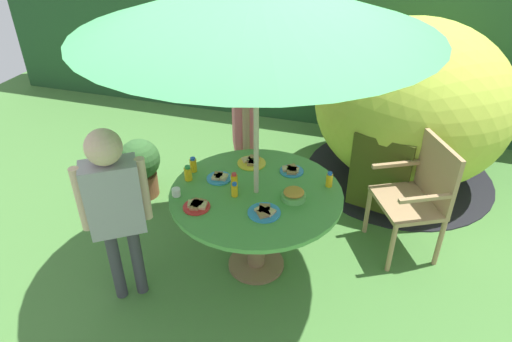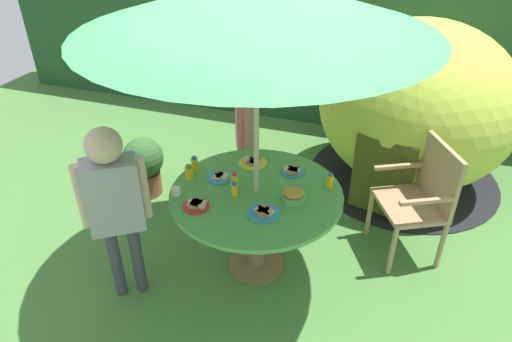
% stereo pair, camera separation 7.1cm
% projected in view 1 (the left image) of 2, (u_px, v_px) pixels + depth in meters
% --- Properties ---
extents(ground_plane, '(10.00, 10.00, 0.02)m').
position_uv_depth(ground_plane, '(256.00, 266.00, 3.73)').
color(ground_plane, '#477A38').
extents(hedge_backdrop, '(9.00, 0.70, 1.70)m').
position_uv_depth(hedge_backdrop, '(329.00, 51.00, 5.74)').
color(hedge_backdrop, '#234C28').
rests_on(hedge_backdrop, ground_plane).
extents(garden_table, '(1.27, 1.27, 0.73)m').
position_uv_depth(garden_table, '(256.00, 208.00, 3.42)').
color(garden_table, brown).
rests_on(garden_table, ground_plane).
extents(patio_umbrella, '(2.20, 2.20, 2.21)m').
position_uv_depth(patio_umbrella, '(256.00, 4.00, 2.63)').
color(patio_umbrella, '#B7AD8C').
rests_on(patio_umbrella, ground_plane).
extents(wooden_chair, '(0.64, 0.68, 0.98)m').
position_uv_depth(wooden_chair, '(420.00, 192.00, 3.63)').
color(wooden_chair, tan).
rests_on(wooden_chair, ground_plane).
extents(dome_tent, '(2.31, 2.31, 1.63)m').
position_uv_depth(dome_tent, '(411.00, 105.00, 4.45)').
color(dome_tent, '#B2C63F').
rests_on(dome_tent, ground_plane).
extents(potted_plant, '(0.39, 0.39, 0.60)m').
position_uv_depth(potted_plant, '(140.00, 166.00, 4.40)').
color(potted_plant, brown).
rests_on(potted_plant, ground_plane).
extents(child_in_pink_shirt, '(0.31, 0.41, 1.32)m').
position_uv_depth(child_in_pink_shirt, '(244.00, 123.00, 4.04)').
color(child_in_pink_shirt, navy).
rests_on(child_in_pink_shirt, ground_plane).
extents(child_in_grey_shirt, '(0.41, 0.37, 1.38)m').
position_uv_depth(child_in_grey_shirt, '(114.00, 198.00, 3.01)').
color(child_in_grey_shirt, '#3F3F47').
rests_on(child_in_grey_shirt, ground_plane).
extents(snack_bowl, '(0.17, 0.17, 0.08)m').
position_uv_depth(snack_bowl, '(294.00, 195.00, 3.24)').
color(snack_bowl, '#66B259').
rests_on(snack_bowl, garden_table).
extents(plate_mid_left, '(0.23, 0.23, 0.03)m').
position_uv_depth(plate_mid_left, '(264.00, 212.00, 3.11)').
color(plate_mid_left, '#338CD8').
rests_on(plate_mid_left, garden_table).
extents(plate_mid_right, '(0.19, 0.19, 0.03)m').
position_uv_depth(plate_mid_right, '(219.00, 177.00, 3.48)').
color(plate_mid_right, '#338CD8').
rests_on(plate_mid_right, garden_table).
extents(plate_far_right, '(0.19, 0.19, 0.03)m').
position_uv_depth(plate_far_right, '(291.00, 170.00, 3.56)').
color(plate_far_right, '#338CD8').
rests_on(plate_far_right, garden_table).
extents(plate_near_left, '(0.19, 0.19, 0.03)m').
position_uv_depth(plate_near_left, '(197.00, 206.00, 3.17)').
color(plate_near_left, red).
rests_on(plate_near_left, garden_table).
extents(plate_center_back, '(0.23, 0.23, 0.03)m').
position_uv_depth(plate_center_back, '(252.00, 162.00, 3.67)').
color(plate_center_back, yellow).
rests_on(plate_center_back, garden_table).
extents(juice_bottle_near_right, '(0.05, 0.05, 0.12)m').
position_uv_depth(juice_bottle_near_right, '(329.00, 180.00, 3.37)').
color(juice_bottle_near_right, yellow).
rests_on(juice_bottle_near_right, garden_table).
extents(juice_bottle_far_left, '(0.05, 0.05, 0.13)m').
position_uv_depth(juice_bottle_far_left, '(234.00, 181.00, 3.34)').
color(juice_bottle_far_left, yellow).
rests_on(juice_bottle_far_left, garden_table).
extents(juice_bottle_center_front, '(0.05, 0.05, 0.12)m').
position_uv_depth(juice_bottle_center_front, '(193.00, 165.00, 3.55)').
color(juice_bottle_center_front, yellow).
rests_on(juice_bottle_center_front, garden_table).
extents(juice_bottle_front_edge, '(0.06, 0.06, 0.12)m').
position_uv_depth(juice_bottle_front_edge, '(188.00, 174.00, 3.44)').
color(juice_bottle_front_edge, yellow).
rests_on(juice_bottle_front_edge, garden_table).
extents(juice_bottle_back_edge, '(0.05, 0.05, 0.11)m').
position_uv_depth(juice_bottle_back_edge, '(235.00, 190.00, 3.27)').
color(juice_bottle_back_edge, yellow).
rests_on(juice_bottle_back_edge, garden_table).
extents(cup_near, '(0.06, 0.06, 0.06)m').
position_uv_depth(cup_near, '(176.00, 192.00, 3.28)').
color(cup_near, white).
rests_on(cup_near, garden_table).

